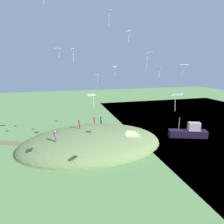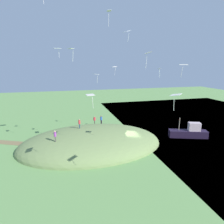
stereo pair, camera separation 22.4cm
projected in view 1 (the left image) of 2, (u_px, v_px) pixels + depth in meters
The scene contains 19 objects.
ground_plane at pixel (131, 146), 34.06m from camera, with size 160.00×160.00×0.00m, color #628F4D.
grass_hill at pixel (92, 145), 34.50m from camera, with size 25.71×16.86×5.85m, color #6E834D.
dirt_path at pixel (9, 143), 35.19m from camera, with size 14.79×1.66×0.04m, color brown.
boat_on_lake at pixel (189, 132), 38.01m from camera, with size 7.55×4.13×3.98m.
person_watching_kites at pixel (79, 123), 34.36m from camera, with size 0.50×0.50×1.74m.
person_walking_path at pixel (94, 119), 39.22m from camera, with size 0.55×0.55×1.58m.
person_with_child at pixel (101, 119), 40.47m from camera, with size 0.61×0.61×1.81m.
person_on_hilltop at pixel (55, 135), 29.47m from camera, with size 0.45×0.45×1.83m.
kite_0 at pixel (57, 49), 28.87m from camera, with size 1.35×1.14×1.45m.
kite_1 at pixel (177, 95), 16.34m from camera, with size 1.43×1.43×1.47m.
kite_2 at pixel (115, 67), 35.33m from camera, with size 0.97×1.03×1.74m.
kite_3 at pixel (96, 75), 27.98m from camera, with size 0.90×1.15×1.38m.
kite_4 at pixel (71, 49), 25.39m from camera, with size 0.96×1.03×1.77m.
kite_5 at pixel (149, 53), 20.40m from camera, with size 1.11×1.31×1.78m.
kite_6 at pixel (127, 32), 24.53m from camera, with size 0.76×0.96×1.39m.
kite_7 at pixel (109, 12), 24.13m from camera, with size 0.57×0.77×1.90m.
kite_8 at pixel (91, 95), 19.09m from camera, with size 0.85×1.16×1.48m.
kite_10 at pixel (159, 70), 33.19m from camera, with size 0.75×0.75×1.61m.
kite_11 at pixel (184, 65), 21.40m from camera, with size 1.11×0.96×1.41m.
Camera 1 is at (11.57, 29.62, 14.07)m, focal length 30.40 mm.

